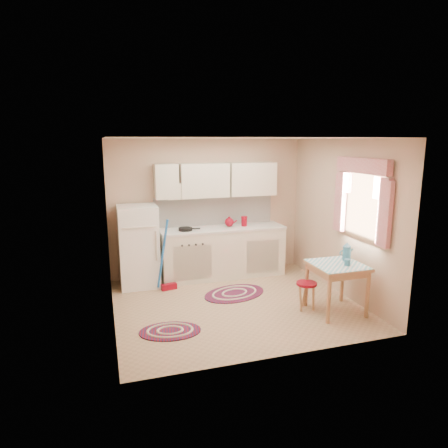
{
  "coord_description": "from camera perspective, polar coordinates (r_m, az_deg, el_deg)",
  "views": [
    {
      "loc": [
        -1.86,
        -5.45,
        2.47
      ],
      "look_at": [
        -0.1,
        0.25,
        1.21
      ],
      "focal_mm": 32.0,
      "sensor_mm": 36.0,
      "label": 1
    }
  ],
  "objects": [
    {
      "name": "broom",
      "position": [
        6.69,
        -7.99,
        -4.45
      ],
      "size": [
        0.3,
        0.17,
        1.2
      ],
      "primitive_type": null,
      "rotation": [
        0.0,
        0.0,
        0.19
      ],
      "color": "blue",
      "rests_on": "ground"
    },
    {
      "name": "red_canister",
      "position": [
        7.34,
        2.9,
        0.32
      ],
      "size": [
        0.11,
        0.11,
        0.16
      ],
      "primitive_type": "cylinder",
      "rotation": [
        0.0,
        0.0,
        -0.02
      ],
      "color": "maroon",
      "rests_on": "countertop"
    },
    {
      "name": "mug",
      "position": [
        5.94,
        17.21,
        -5.29
      ],
      "size": [
        0.1,
        0.1,
        0.1
      ],
      "primitive_type": "cylinder",
      "rotation": [
        0.0,
        0.0,
        -0.28
      ],
      "color": "teal",
      "rests_on": "table"
    },
    {
      "name": "rug_center",
      "position": [
        6.64,
        1.51,
        -9.88
      ],
      "size": [
        1.23,
        0.99,
        0.02
      ],
      "primitive_type": null,
      "rotation": [
        0.0,
        0.0,
        0.29
      ],
      "color": "maroon",
      "rests_on": "ground"
    },
    {
      "name": "base_cabinets",
      "position": [
        7.34,
        -0.21,
        -4.16
      ],
      "size": [
        2.25,
        0.6,
        0.88
      ],
      "primitive_type": "cube",
      "color": "beige",
      "rests_on": "ground"
    },
    {
      "name": "rug_left",
      "position": [
        5.48,
        -7.71,
        -14.93
      ],
      "size": [
        0.89,
        0.66,
        0.02
      ],
      "primitive_type": null,
      "rotation": [
        0.0,
        0.0,
        -0.15
      ],
      "color": "maroon",
      "rests_on": "ground"
    },
    {
      "name": "red_kettle",
      "position": [
        7.24,
        0.76,
        0.27
      ],
      "size": [
        0.2,
        0.18,
        0.18
      ],
      "primitive_type": null,
      "rotation": [
        0.0,
        0.0,
        -0.1
      ],
      "color": "maroon",
      "rests_on": "countertop"
    },
    {
      "name": "room_shell",
      "position": [
        6.1,
        2.34,
        3.64
      ],
      "size": [
        3.64,
        3.6,
        2.52
      ],
      "color": "tan",
      "rests_on": "ground"
    },
    {
      "name": "countertop",
      "position": [
        7.23,
        -0.22,
        -0.65
      ],
      "size": [
        2.27,
        0.62,
        0.04
      ],
      "primitive_type": "cube",
      "color": "silver",
      "rests_on": "base_cabinets"
    },
    {
      "name": "fridge",
      "position": [
        6.95,
        -12.12,
        -3.13
      ],
      "size": [
        0.65,
        0.6,
        1.4
      ],
      "primitive_type": "cube",
      "color": "white",
      "rests_on": "ground"
    },
    {
      "name": "coffee_pot",
      "position": [
        6.16,
        17.14,
        -3.74
      ],
      "size": [
        0.17,
        0.15,
        0.29
      ],
      "primitive_type": null,
      "rotation": [
        0.0,
        0.0,
        -0.2
      ],
      "color": "teal",
      "rests_on": "table"
    },
    {
      "name": "table",
      "position": [
        6.1,
        15.71,
        -8.81
      ],
      "size": [
        0.72,
        0.72,
        0.72
      ],
      "primitive_type": "cube",
      "color": "tan",
      "rests_on": "ground"
    },
    {
      "name": "stool",
      "position": [
        6.12,
        11.65,
        -10.04
      ],
      "size": [
        0.37,
        0.37,
        0.42
      ],
      "primitive_type": "cylinder",
      "rotation": [
        0.0,
        0.0,
        -0.27
      ],
      "color": "maroon",
      "rests_on": "ground"
    },
    {
      "name": "frying_pan",
      "position": [
        7.0,
        -5.54,
        -0.74
      ],
      "size": [
        0.28,
        0.28,
        0.05
      ],
      "primitive_type": "cylinder",
      "rotation": [
        0.0,
        0.0,
        -0.18
      ],
      "color": "black",
      "rests_on": "countertop"
    }
  ]
}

